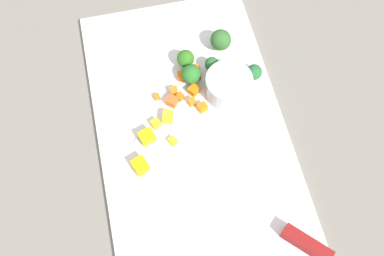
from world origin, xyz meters
The scene contains 24 objects.
ground_plane centered at (0.00, 0.00, 0.00)m, with size 4.00×4.00×0.00m, color gray.
cutting_board centered at (0.00, 0.00, 0.01)m, with size 0.56×0.32×0.01m, color white.
prep_bowl centered at (-0.06, 0.08, 0.03)m, with size 0.08×0.08×0.04m, color #B3BEC6.
chef_knife centered at (0.18, 0.08, 0.02)m, with size 0.27×0.26×0.02m.
carrot_dice_0 centered at (-0.05, 0.01, 0.02)m, with size 0.01×0.01×0.01m, color orange.
carrot_dice_1 centered at (-0.11, 0.01, 0.02)m, with size 0.01×0.02×0.01m, color orange.
carrot_dice_2 centered at (-0.07, 0.02, 0.02)m, with size 0.02×0.02×0.01m, color orange.
carrot_dice_3 centered at (-0.10, 0.03, 0.02)m, with size 0.01×0.01×0.01m, color orange.
carrot_dice_4 centered at (-0.11, 0.03, 0.02)m, with size 0.01×0.01×0.01m, color orange.
carrot_dice_5 centered at (-0.07, -0.05, 0.02)m, with size 0.01×0.01×0.01m, color orange.
carrot_dice_6 centered at (-0.04, 0.03, 0.02)m, with size 0.01×0.01×0.01m, color orange.
carrot_dice_7 centered at (-0.07, -0.01, 0.02)m, with size 0.01×0.01×0.01m, color orange.
carrot_dice_8 centered at (-0.06, -0.02, 0.02)m, with size 0.02×0.02×0.02m, color orange.
carrot_dice_9 centered at (-0.08, -0.01, 0.02)m, with size 0.01×0.01×0.01m, color orange.
pepper_dice_0 centered at (0.01, -0.04, 0.02)m, with size 0.01×0.01×0.01m, color yellow.
pepper_dice_1 centered at (0.05, -0.10, 0.02)m, with size 0.02×0.02×0.02m, color yellow.
pepper_dice_2 centered at (0.00, -0.08, 0.02)m, with size 0.02×0.02×0.02m, color yellow.
pepper_dice_3 centered at (-0.02, -0.06, 0.02)m, with size 0.01×0.01×0.01m, color yellow.
pepper_dice_4 centered at (-0.03, -0.04, 0.02)m, with size 0.02×0.02×0.02m, color yellow.
broccoli_floret_0 centered at (-0.10, 0.02, 0.03)m, with size 0.03×0.03×0.04m.
broccoli_floret_1 centered at (-0.15, 0.09, 0.04)m, with size 0.04×0.04×0.04m.
broccoli_floret_2 centered at (-0.08, 0.13, 0.03)m, with size 0.03×0.03×0.03m.
broccoli_floret_3 centered at (-0.13, 0.02, 0.03)m, with size 0.03×0.03×0.04m.
broccoli_floret_4 centered at (-0.11, 0.06, 0.03)m, with size 0.02×0.02×0.03m.
Camera 1 is at (0.33, -0.07, 0.71)m, focal length 43.01 mm.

